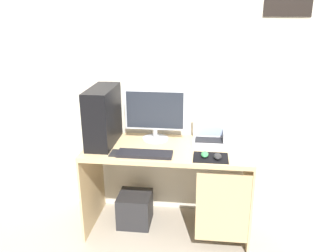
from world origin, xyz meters
TOP-DOWN VIEW (x-y plane):
  - ground_plane at (0.00, 0.00)m, footprint 8.00×8.00m
  - wall_back at (0.00, 0.33)m, footprint 4.00×0.05m
  - desk at (0.02, -0.01)m, footprint 1.32×0.59m
  - pc_tower at (-0.53, 0.03)m, footprint 0.19×0.47m
  - monitor at (-0.13, 0.16)m, footprint 0.50×0.22m
  - laptop at (0.34, 0.18)m, footprint 0.30×0.22m
  - projector at (0.54, 0.17)m, footprint 0.20×0.14m
  - keyboard at (-0.16, -0.18)m, footprint 0.42×0.14m
  - mousepad at (0.34, -0.17)m, footprint 0.26×0.20m
  - mouse_left at (0.29, -0.16)m, footprint 0.06×0.10m
  - mouse_right at (0.39, -0.18)m, footprint 0.06×0.10m
  - cell_phone at (-0.39, -0.17)m, footprint 0.07×0.13m
  - subwoofer at (-0.29, 0.03)m, footprint 0.28×0.28m

SIDE VIEW (x-z plane):
  - ground_plane at x=0.00m, z-range 0.00..0.00m
  - subwoofer at x=-0.29m, z-range 0.00..0.28m
  - desk at x=0.02m, z-range 0.21..0.96m
  - mousepad at x=0.34m, z-range 0.75..0.75m
  - cell_phone at x=-0.39m, z-range 0.75..0.76m
  - keyboard at x=-0.16m, z-range 0.75..0.77m
  - mouse_left at x=0.29m, z-range 0.75..0.79m
  - mouse_right at x=0.39m, z-range 0.75..0.79m
  - laptop at x=0.34m, z-range 0.69..0.90m
  - projector at x=0.54m, z-range 0.75..0.84m
  - monitor at x=-0.13m, z-range 0.75..1.18m
  - pc_tower at x=-0.53m, z-range 0.75..1.21m
  - wall_back at x=0.00m, z-range 0.00..2.60m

